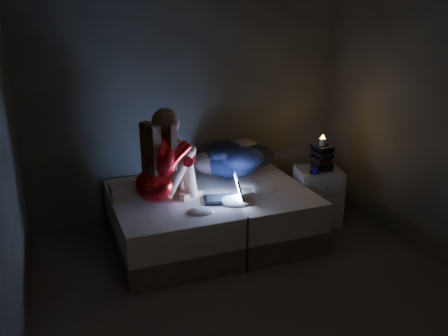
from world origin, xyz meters
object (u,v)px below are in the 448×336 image
nightstand (318,196)px  candle (323,142)px  phone (316,172)px  laptop (223,188)px  bed (210,216)px  woman (154,159)px

nightstand → candle: candle is taller
phone → laptop: bearing=-147.2°
bed → laptop: size_ratio=5.26×
bed → nightstand: bearing=-1.3°
nightstand → candle: 0.62m
laptop → bed: bearing=112.0°
nightstand → phone: size_ratio=4.42×
nightstand → candle: size_ratio=7.74×
laptop → phone: laptop is taller
nightstand → phone: (-0.09, -0.07, 0.32)m
candle → phone: candle is taller
laptop → candle: bearing=26.4°
laptop → candle: 1.29m
woman → laptop: woman is taller
bed → nightstand: nightstand is taller
woman → nightstand: 1.96m
woman → candle: (1.86, 0.10, -0.06)m
bed → phone: size_ratio=13.82×
woman → bed: bearing=-6.4°
bed → nightstand: size_ratio=3.13×
nightstand → phone: bearing=-129.3°
laptop → nightstand: size_ratio=0.59×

